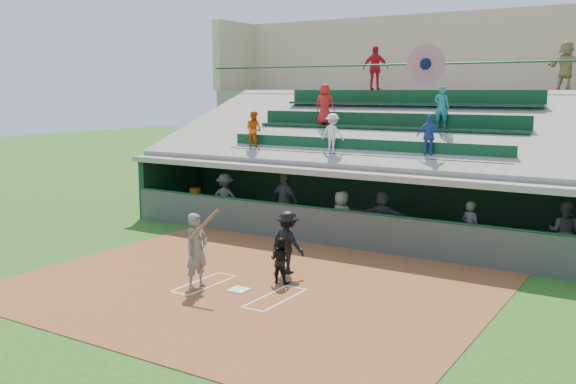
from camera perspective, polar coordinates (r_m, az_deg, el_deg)
The scene contains 21 objects.
ground at distance 15.14m, azimuth -4.39°, elevation -8.79°, with size 100.00×100.00×0.00m, color #245317.
dirt_slab at distance 15.52m, azimuth -3.29°, elevation -8.29°, with size 11.00×9.00×0.02m, color brown.
home_plate at distance 15.13m, azimuth -4.39°, elevation -8.67°, with size 0.43×0.43×0.03m, color white.
batters_box_chalk at distance 15.13m, azimuth -4.39°, elevation -8.71°, with size 2.65×1.85×0.01m.
dugout_floor at distance 20.76m, azimuth 6.71°, elevation -3.85°, with size 16.00×3.50×0.04m, color gray.
concourse_slab at distance 26.61m, azimuth 13.03°, elevation 3.79°, with size 20.00×3.00×4.60m, color gray.
grandstand at distance 23.83m, azimuth 10.67°, elevation 3.18°, with size 20.40×10.40×7.80m.
batter_at_plate at distance 15.21m, azimuth -8.11°, elevation -5.17°, with size 0.87×0.76×1.95m.
catcher at distance 15.52m, azimuth -0.69°, elevation -6.08°, with size 0.54×0.42×1.12m, color black.
home_umpire at distance 16.31m, azimuth -0.04°, elevation -4.47°, with size 1.03×0.59×1.60m, color black.
dugout_bench at distance 21.75m, azimuth 8.73°, elevation -2.58°, with size 16.38×0.49×0.49m, color olive.
white_table at distance 23.71m, azimuth -8.30°, elevation -1.39°, with size 0.76×0.57×0.66m, color white.
water_cooler at distance 23.58m, azimuth -8.25°, elevation -0.14°, with size 0.40×0.40×0.40m, color orange.
dugout_player_a at distance 22.46m, azimuth -5.59°, elevation -0.55°, with size 1.12×0.64×1.73m, color #535550.
dugout_player_b at distance 21.27m, azimuth -0.27°, elevation -0.81°, with size 1.11×0.46×1.90m, color #50524E.
dugout_player_c at distance 19.38m, azimuth 4.77°, elevation -2.25°, with size 0.78×0.51×1.60m, color #51534E.
dugout_player_d at distance 19.81m, azimuth 8.39°, elevation -2.12°, with size 1.46×0.46×1.57m, color #50534E.
dugout_player_e at distance 18.62m, azimuth 15.90°, elevation -3.13°, with size 0.57×0.37×1.55m, color #535652.
dugout_player_f at distance 18.75m, azimuth 23.33°, elevation -3.26°, with size 0.81×0.63×1.67m, color #565854.
concourse_staff_a at distance 27.07m, azimuth 7.78°, elevation 10.84°, with size 1.07×0.45×1.83m, color red.
concourse_staff_c at distance 24.87m, azimuth 23.48°, elevation 10.26°, with size 1.62×0.52×1.75m, color tan.
Camera 1 is at (8.57, -11.59, 4.63)m, focal length 40.00 mm.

